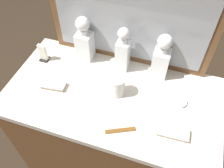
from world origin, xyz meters
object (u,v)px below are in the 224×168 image
object	(u,v)px
crystal_decanter_far_right	(123,53)
napkin_holder	(43,54)
crystal_decanter_left	(85,42)
tortoiseshell_comb	(120,130)
crystal_tumbler_far_left	(117,87)
silver_brush_rear	(53,85)
silver_brush_far_left	(172,133)
crystal_decanter_center	(161,60)
porcelain_dish	(179,102)

from	to	relation	value
crystal_decanter_far_right	napkin_holder	size ratio (longest dim) A/B	2.48
crystal_decanter_left	tortoiseshell_comb	bearing A→B (deg)	-50.39
crystal_tumbler_far_left	napkin_holder	bearing A→B (deg)	167.74
crystal_tumbler_far_left	tortoiseshell_comb	distance (m)	0.23
tortoiseshell_comb	napkin_holder	xyz separation A→B (m)	(-0.57, 0.32, 0.04)
crystal_tumbler_far_left	silver_brush_rear	distance (m)	0.35
crystal_tumbler_far_left	silver_brush_far_left	distance (m)	0.35
crystal_decanter_left	tortoiseshell_comb	size ratio (longest dim) A/B	2.01
silver_brush_rear	silver_brush_far_left	bearing A→B (deg)	-7.23
crystal_tumbler_far_left	napkin_holder	xyz separation A→B (m)	(-0.49, 0.11, -0.00)
crystal_decanter_center	tortoiseshell_comb	size ratio (longest dim) A/B	1.95
crystal_decanter_center	porcelain_dish	xyz separation A→B (m)	(0.14, -0.17, -0.10)
crystal_decanter_far_right	crystal_tumbler_far_left	bearing A→B (deg)	-81.25
crystal_decanter_far_right	tortoiseshell_comb	size ratio (longest dim) A/B	1.98
crystal_decanter_left	silver_brush_far_left	size ratio (longest dim) A/B	1.83
crystal_decanter_far_right	crystal_tumbler_far_left	distance (m)	0.20
crystal_decanter_far_right	silver_brush_rear	distance (m)	0.41
crystal_decanter_left	crystal_tumbler_far_left	size ratio (longest dim) A/B	2.52
crystal_decanter_center	silver_brush_rear	world-z (taller)	crystal_decanter_center
crystal_decanter_left	silver_brush_far_left	bearing A→B (deg)	-31.87
crystal_decanter_center	silver_brush_far_left	bearing A→B (deg)	-69.39
napkin_holder	silver_brush_far_left	bearing A→B (deg)	-17.81
porcelain_dish	napkin_holder	size ratio (longest dim) A/B	0.72
crystal_decanter_far_right	crystal_decanter_left	bearing A→B (deg)	175.93
porcelain_dish	crystal_decanter_far_right	bearing A→B (deg)	156.89
crystal_decanter_left	silver_brush_far_left	xyz separation A→B (m)	(0.58, -0.36, -0.10)
crystal_tumbler_far_left	tortoiseshell_comb	world-z (taller)	crystal_tumbler_far_left
crystal_decanter_left	crystal_decanter_far_right	xyz separation A→B (m)	(0.23, -0.02, -0.00)
crystal_tumbler_far_left	napkin_holder	world-z (taller)	same
silver_brush_rear	crystal_decanter_left	bearing A→B (deg)	74.33
silver_brush_rear	tortoiseshell_comb	xyz separation A→B (m)	(0.42, -0.14, -0.01)
crystal_decanter_center	porcelain_dish	bearing A→B (deg)	-49.81
porcelain_dish	silver_brush_rear	bearing A→B (deg)	-170.54
silver_brush_rear	crystal_tumbler_far_left	bearing A→B (deg)	11.50
crystal_decanter_left	crystal_tumbler_far_left	world-z (taller)	crystal_decanter_left
tortoiseshell_comb	porcelain_dish	bearing A→B (deg)	46.83
crystal_decanter_center	crystal_tumbler_far_left	size ratio (longest dim) A/B	2.44
crystal_decanter_center	tortoiseshell_comb	xyz separation A→B (m)	(-0.10, -0.42, -0.10)
tortoiseshell_comb	crystal_decanter_far_right	bearing A→B (deg)	105.77
crystal_decanter_far_right	tortoiseshell_comb	bearing A→B (deg)	-74.23
porcelain_dish	tortoiseshell_comb	world-z (taller)	porcelain_dish
crystal_decanter_center	crystal_decanter_far_right	world-z (taller)	crystal_decanter_far_right
crystal_decanter_center	napkin_holder	xyz separation A→B (m)	(-0.67, -0.10, -0.06)
crystal_decanter_far_right	crystal_tumbler_far_left	xyz separation A→B (m)	(0.03, -0.19, -0.06)
crystal_decanter_left	tortoiseshell_comb	world-z (taller)	crystal_decanter_left
silver_brush_rear	tortoiseshell_comb	size ratio (longest dim) A/B	1.01
crystal_decanter_center	crystal_decanter_far_right	bearing A→B (deg)	-175.37
crystal_tumbler_far_left	porcelain_dish	bearing A→B (deg)	7.28
crystal_decanter_left	napkin_holder	world-z (taller)	crystal_decanter_left
silver_brush_far_left	napkin_holder	distance (m)	0.84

